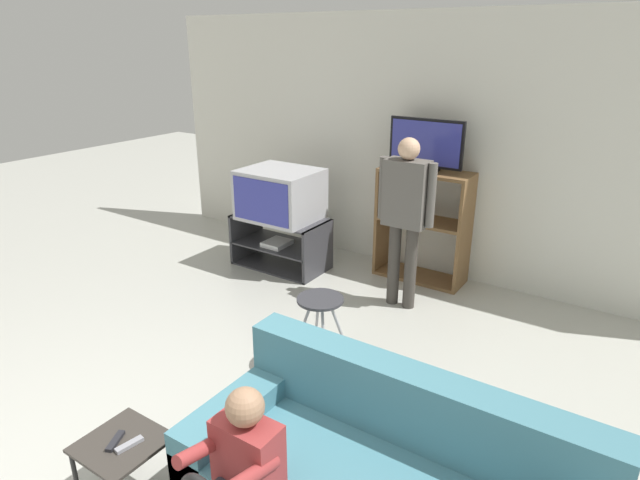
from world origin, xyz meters
TOP-DOWN VIEW (x-y plane):
  - wall_back at (0.00, 4.18)m, footprint 6.40×0.06m
  - tv_stand at (-1.20, 3.37)m, footprint 1.00×0.54m
  - television_main at (-1.18, 3.37)m, footprint 0.77×0.66m
  - media_shelf at (0.19, 3.92)m, footprint 0.91×0.38m
  - television_flat at (0.17, 3.90)m, footprint 0.74×0.20m
  - folding_stool at (0.25, 1.96)m, footprint 0.38×0.40m
  - snack_table at (0.08, 0.38)m, footprint 0.40×0.40m
  - remote_control_black at (0.06, 0.36)m, footprint 0.10×0.15m
  - remote_control_white at (0.14, 0.39)m, footprint 0.06×0.15m
  - person_standing_adult at (0.29, 3.26)m, footprint 0.53×0.20m
  - person_seated_child at (0.85, 0.40)m, footprint 0.33×0.43m

SIDE VIEW (x-z plane):
  - tv_stand at x=-1.20m, z-range 0.00..0.55m
  - snack_table at x=0.08m, z-range 0.14..0.54m
  - remote_control_black at x=0.06m, z-range 0.40..0.42m
  - remote_control_white at x=0.14m, z-range 0.40..0.42m
  - folding_stool at x=0.25m, z-range 0.19..0.79m
  - media_shelf at x=0.19m, z-range 0.01..1.15m
  - person_seated_child at x=0.85m, z-range 0.10..1.07m
  - television_main at x=-1.18m, z-range 0.55..1.07m
  - person_standing_adult at x=0.29m, z-range 0.16..1.72m
  - wall_back at x=0.00m, z-range 0.00..2.60m
  - television_flat at x=0.17m, z-range 1.13..1.62m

